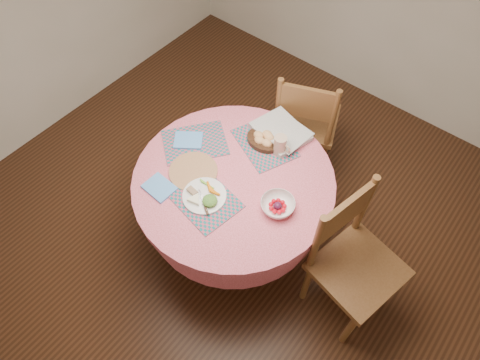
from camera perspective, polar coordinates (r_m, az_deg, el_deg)
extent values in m
plane|color=#331C0F|center=(3.23, -0.69, -7.54)|extent=(4.00, 4.00, 0.00)
cylinder|color=pink|center=(2.61, -0.85, -0.07)|extent=(1.24, 1.24, 0.04)
cone|color=pink|center=(2.75, -0.81, -2.11)|extent=(1.24, 1.24, 0.30)
cylinder|color=black|center=(3.04, -0.74, -5.61)|extent=(0.14, 0.14, 0.44)
cylinder|color=black|center=(3.21, -0.70, -7.29)|extent=(0.56, 0.56, 0.06)
cube|color=brown|center=(2.68, 15.46, -11.48)|extent=(0.55, 0.57, 0.04)
cylinder|color=brown|center=(2.80, 14.45, -18.58)|extent=(0.05, 0.05, 0.49)
cylinder|color=brown|center=(2.96, 19.63, -13.48)|extent=(0.05, 0.05, 0.49)
cylinder|color=brown|center=(2.85, 8.91, -13.34)|extent=(0.05, 0.05, 0.49)
cylinder|color=brown|center=(3.01, 14.31, -8.70)|extent=(0.05, 0.05, 0.49)
cylinder|color=brown|center=(2.39, 10.13, -8.29)|extent=(0.05, 0.05, 0.55)
cylinder|color=brown|center=(2.58, 16.29, -3.17)|extent=(0.05, 0.05, 0.55)
cube|color=brown|center=(2.38, 13.84, -4.34)|extent=(0.11, 0.39, 0.26)
cube|color=brown|center=(3.32, 8.78, 7.91)|extent=(0.60, 0.58, 0.04)
cylinder|color=brown|center=(3.61, 11.82, 6.61)|extent=(0.05, 0.05, 0.47)
cylinder|color=brown|center=(3.62, 5.94, 7.99)|extent=(0.05, 0.05, 0.47)
cylinder|color=brown|center=(3.37, 10.81, 2.31)|extent=(0.05, 0.05, 0.47)
cylinder|color=brown|center=(3.39, 4.56, 3.79)|extent=(0.05, 0.05, 0.47)
cylinder|color=brown|center=(2.99, 12.22, 7.84)|extent=(0.05, 0.05, 0.53)
cylinder|color=brown|center=(3.01, 5.09, 9.49)|extent=(0.05, 0.05, 0.53)
cube|color=brown|center=(2.92, 8.91, 10.12)|extent=(0.36, 0.17, 0.25)
cube|color=#136A6E|center=(2.52, -4.81, -2.54)|extent=(0.44, 0.36, 0.01)
cube|color=#136A6E|center=(2.78, -6.04, 5.00)|extent=(0.48, 0.50, 0.01)
cube|color=#136A6E|center=(2.77, 3.31, 4.93)|extent=(0.49, 0.43, 0.01)
cylinder|color=#9D6744|center=(2.63, -6.25, 1.16)|extent=(0.30, 0.30, 0.01)
cube|color=#5A9CE9|center=(2.59, -10.70, -0.99)|extent=(0.19, 0.15, 0.01)
cube|color=#5A9CE9|center=(2.78, -6.91, 5.28)|extent=(0.23, 0.22, 0.01)
cylinder|color=white|center=(2.52, -4.77, -2.12)|extent=(0.26, 0.26, 0.01)
ellipsoid|color=#22551D|center=(2.47, -3.93, -2.69)|extent=(0.10, 0.10, 0.04)
cylinder|color=#F9F5C7|center=(2.48, -5.97, -2.73)|extent=(0.11, 0.11, 0.02)
cube|color=olive|center=(2.51, -6.43, -1.62)|extent=(0.07, 0.04, 0.02)
cube|color=silver|center=(2.49, -4.91, -2.67)|extent=(0.13, 0.09, 0.00)
cylinder|color=black|center=(2.75, 3.14, 5.27)|extent=(0.23, 0.23, 0.03)
ellipsoid|color=#E1AE73|center=(2.74, 2.50, 6.16)|extent=(0.07, 0.06, 0.05)
ellipsoid|color=#E1AE73|center=(2.73, 3.89, 5.92)|extent=(0.07, 0.06, 0.05)
ellipsoid|color=#E1AE73|center=(2.70, 3.59, 5.10)|extent=(0.07, 0.06, 0.05)
ellipsoid|color=#E1AE73|center=(2.71, 2.62, 5.49)|extent=(0.07, 0.06, 0.05)
ellipsoid|color=#E1AE73|center=(2.75, 3.68, 6.24)|extent=(0.07, 0.06, 0.05)
cylinder|color=tan|center=(2.67, 5.36, 4.66)|extent=(0.08, 0.08, 0.14)
torus|color=tan|center=(2.65, 6.12, 4.20)|extent=(0.07, 0.01, 0.07)
imported|color=white|center=(2.46, 5.04, -3.40)|extent=(0.22, 0.22, 0.06)
sphere|color=red|center=(2.46, 5.78, -4.00)|extent=(0.03, 0.03, 0.03)
sphere|color=red|center=(2.47, 5.95, -3.48)|extent=(0.03, 0.03, 0.03)
sphere|color=red|center=(2.48, 5.69, -2.98)|extent=(0.03, 0.03, 0.03)
sphere|color=red|center=(2.49, 5.13, -2.73)|extent=(0.03, 0.03, 0.03)
sphere|color=red|center=(2.48, 4.52, -2.83)|extent=(0.03, 0.03, 0.03)
sphere|color=red|center=(2.47, 4.14, -3.25)|extent=(0.03, 0.03, 0.03)
sphere|color=red|center=(2.46, 4.18, -3.79)|extent=(0.03, 0.03, 0.03)
sphere|color=red|center=(2.45, 4.62, -4.20)|extent=(0.03, 0.03, 0.03)
sphere|color=red|center=(2.45, 5.25, -4.28)|extent=(0.03, 0.03, 0.03)
sphere|color=#4B1535|center=(2.46, 5.03, -3.47)|extent=(0.05, 0.05, 0.05)
cube|color=silver|center=(2.81, 5.42, 6.45)|extent=(0.40, 0.35, 0.03)
cube|color=silver|center=(2.79, 5.79, 6.55)|extent=(0.35, 0.29, 0.01)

